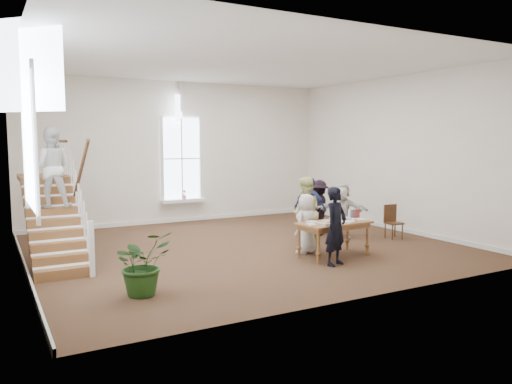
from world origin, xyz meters
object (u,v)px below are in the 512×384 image
police_officer (336,226)px  side_chair (392,220)px  person_yellow (305,212)px  woman_cluster_b (319,208)px  floor_plant (142,263)px  elderly_woman (306,224)px  library_table (334,226)px  woman_cluster_a (310,209)px  woman_cluster_c (342,210)px

police_officer → side_chair: size_ratio=1.84×
person_yellow → woman_cluster_b: 1.73m
floor_plant → side_chair: (7.32, 1.65, -0.05)m
elderly_woman → woman_cluster_b: woman_cluster_b is taller
library_table → woman_cluster_a: 1.93m
library_table → floor_plant: (-4.63, -0.69, -0.16)m
library_table → woman_cluster_a: woman_cluster_a is taller
police_officer → elderly_woman: bearing=64.9°
library_table → person_yellow: (-0.06, 1.10, 0.16)m
police_officer → library_table: bearing=34.0°
elderly_woman → side_chair: bearing=163.6°
person_yellow → floor_plant: (-4.57, -1.80, -0.32)m
police_officer → woman_cluster_b: size_ratio=1.08×
elderly_woman → woman_cluster_b: bearing=-156.0°
woman_cluster_c → side_chair: woman_cluster_c is taller
library_table → floor_plant: bearing=-176.9°
woman_cluster_b → floor_plant: (-5.84, -2.97, -0.22)m
woman_cluster_b → side_chair: woman_cluster_b is taller
police_officer → woman_cluster_a: 2.69m
woman_cluster_a → person_yellow: bearing=115.0°
person_yellow → woman_cluster_b: (1.27, 1.17, -0.10)m
person_yellow → woman_cluster_a: person_yellow is taller
police_officer → woman_cluster_a: size_ratio=1.00×
elderly_woman → woman_cluster_c: woman_cluster_c is taller
library_table → police_officer: bearing=-130.8°
elderly_woman → woman_cluster_a: woman_cluster_a is taller
person_yellow → woman_cluster_b: bearing=-162.2°
police_officer → woman_cluster_a: bearing=46.1°
person_yellow → woman_cluster_a: size_ratio=1.05×
floor_plant → side_chair: floor_plant is taller
woman_cluster_b → library_table: bearing=21.5°
woman_cluster_a → side_chair: woman_cluster_a is taller
side_chair → floor_plant: bearing=-159.8°
police_officer → side_chair: 3.55m
police_officer → woman_cluster_c: 3.01m
library_table → floor_plant: 4.68m
woman_cluster_b → woman_cluster_a: bearing=-3.7°
woman_cluster_a → woman_cluster_b: (0.60, 0.45, -0.06)m
library_table → elderly_woman: size_ratio=1.27×
elderly_woman → woman_cluster_c: bearing=-174.1°
elderly_woman → person_yellow: (0.30, 0.50, 0.18)m
elderly_woman → person_yellow: bearing=-143.9°
library_table → elderly_woman: bearing=115.2°
elderly_woman → floor_plant: elderly_woman is taller
woman_cluster_a → side_chair: bearing=-135.1°
woman_cluster_a → floor_plant: woman_cluster_a is taller
woman_cluster_b → woman_cluster_c: woman_cluster_b is taller
library_table → side_chair: side_chair is taller
library_table → person_yellow: bearing=87.6°
woman_cluster_b → woman_cluster_c: bearing=74.2°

